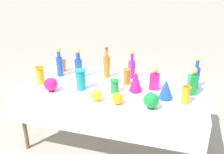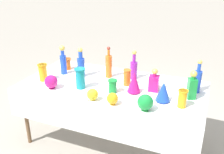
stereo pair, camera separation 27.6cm
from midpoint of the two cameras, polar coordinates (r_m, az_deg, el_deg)
ground_plane at (r=3.20m, az=2.55°, el=-14.33°), size 40.00×40.00×0.00m
display_table at (r=2.80m, az=2.54°, el=-3.25°), size 2.05×1.04×0.76m
tall_bottle_0 at (r=2.95m, az=7.68°, el=2.01°), size 0.08×0.08×0.35m
tall_bottle_1 at (r=2.99m, az=-4.49°, el=2.74°), size 0.09×0.09×0.36m
tall_bottle_2 at (r=2.79m, az=21.65°, el=-0.64°), size 0.08×0.08×0.36m
tall_bottle_3 at (r=2.96m, az=1.91°, el=2.62°), size 0.08×0.08×0.38m
tall_bottle_4 at (r=3.09m, az=-8.61°, el=3.54°), size 0.08×0.08×0.36m
square_decanter_0 at (r=2.70m, az=12.51°, el=-1.15°), size 0.11×0.11×0.25m
square_decanter_1 at (r=2.63m, az=20.76°, el=-1.97°), size 0.10×0.10×0.30m
slender_vase_0 at (r=3.25m, az=-7.82°, el=3.04°), size 0.10×0.10×0.15m
slender_vase_1 at (r=2.61m, az=3.18°, el=-2.06°), size 0.10×0.10×0.14m
slender_vase_2 at (r=2.69m, az=-4.37°, el=-0.23°), size 0.12×0.12×0.23m
slender_vase_3 at (r=2.78m, az=6.31°, el=-0.05°), size 0.09×0.09×0.18m
slender_vase_4 at (r=2.46m, az=18.96°, el=-4.65°), size 0.09×0.09×0.18m
slender_vase_5 at (r=2.96m, az=-12.97°, el=1.10°), size 0.11×0.11×0.20m
fluted_vase_0 at (r=2.50m, az=14.78°, el=-3.28°), size 0.15×0.15×0.21m
fluted_vase_1 at (r=2.62m, az=8.10°, el=-1.21°), size 0.14×0.14×0.23m
round_bowl_0 at (r=2.46m, az=-1.27°, el=-4.08°), size 0.11×0.11×0.12m
round_bowl_1 at (r=2.39m, az=3.43°, el=-5.03°), size 0.11×0.11×0.12m
round_bowl_2 at (r=2.75m, az=-10.99°, el=-1.12°), size 0.14×0.14×0.15m
round_bowl_3 at (r=2.32m, az=11.03°, el=-5.80°), size 0.15×0.15×0.16m
price_tag_left at (r=2.48m, az=-3.02°, el=-5.13°), size 0.06×0.02×0.03m
price_tag_center at (r=2.41m, az=-1.12°, el=-6.02°), size 0.06×0.02×0.03m
cardboard_box_behind_left at (r=3.98m, az=8.68°, el=-3.25°), size 0.54×0.46×0.47m
cardboard_box_behind_right at (r=3.99m, az=1.83°, el=-3.93°), size 0.49×0.46×0.34m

